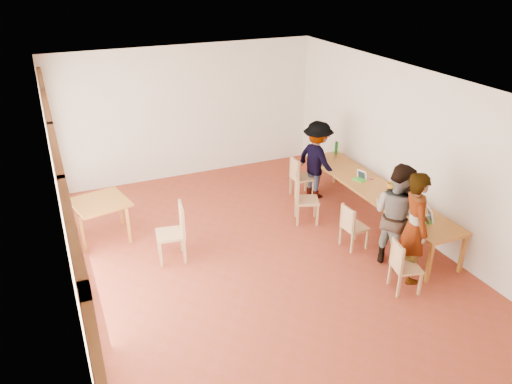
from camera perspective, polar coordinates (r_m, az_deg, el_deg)
ground at (r=8.69m, az=0.42°, el=-7.49°), size 8.00×8.00×0.00m
wall_back at (r=11.52m, az=-7.78°, el=9.00°), size 6.00×0.10×3.00m
wall_front at (r=5.14m, az=19.66°, el=-15.40°), size 6.00×0.10×3.00m
wall_right at (r=9.51m, az=17.24°, el=4.46°), size 0.10×8.00×3.00m
window_wall at (r=7.40m, az=-20.99°, el=-2.28°), size 0.10×8.00×3.00m
ceiling at (r=7.49m, az=0.49°, el=12.26°), size 6.00×8.00×0.04m
communal_table at (r=9.68m, az=13.52°, el=0.14°), size 0.80×4.00×0.75m
side_table at (r=9.38m, az=-17.35°, el=-1.43°), size 0.90×0.90×0.75m
chair_near at (r=7.95m, az=16.31°, el=-7.63°), size 0.49×0.49×0.46m
chair_mid at (r=8.87m, az=10.84°, el=-3.48°), size 0.41×0.41×0.44m
chair_far at (r=9.59m, az=5.26°, el=-0.29°), size 0.57×0.57×0.50m
chair_empty at (r=10.59m, az=4.87°, el=2.16°), size 0.43×0.43×0.48m
chair_spare at (r=8.49m, az=-9.11°, el=-3.90°), size 0.53×0.53×0.53m
person_near at (r=8.12m, az=17.67°, el=-3.85°), size 0.63×0.78×1.84m
person_mid at (r=8.48m, az=15.75°, el=-2.49°), size 0.86×1.00×1.78m
person_far at (r=10.55m, az=6.99°, el=3.65°), size 0.83×1.19×1.68m
laptop_near at (r=8.72m, az=18.95°, el=-2.74°), size 0.32×0.33×0.22m
laptop_mid at (r=9.07m, az=15.73°, el=-1.23°), size 0.21×0.24×0.19m
laptop_far at (r=9.95m, az=11.85°, el=1.66°), size 0.26×0.27×0.19m
yellow_mug at (r=9.70m, az=15.10°, el=0.68°), size 0.17×0.17×0.11m
green_bottle at (r=11.14m, az=9.15°, el=5.02°), size 0.07×0.07×0.28m
clear_glass at (r=8.76m, az=19.03°, el=-2.76°), size 0.07×0.07×0.09m
condiment_cup at (r=9.05m, az=15.61°, el=-1.42°), size 0.08×0.08×0.06m
pink_phone at (r=10.05m, az=12.98°, el=1.51°), size 0.05×0.10×0.01m
black_pouch at (r=8.91m, az=15.88°, el=-1.81°), size 0.16×0.26×0.09m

